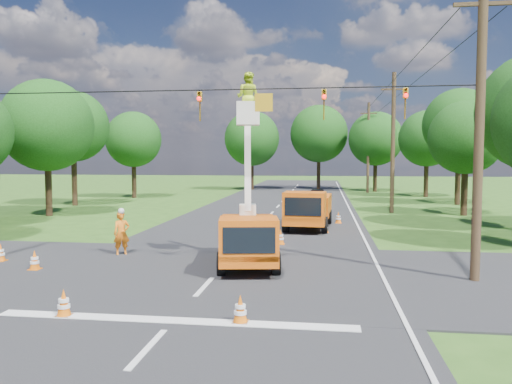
# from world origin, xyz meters

# --- Properties ---
(ground) EXTENTS (140.00, 140.00, 0.00)m
(ground) POSITION_xyz_m (0.00, 20.00, 0.00)
(ground) COLOR #2B5118
(ground) RESTS_ON ground
(road_main) EXTENTS (12.00, 100.00, 0.06)m
(road_main) POSITION_xyz_m (0.00, 20.00, 0.00)
(road_main) COLOR black
(road_main) RESTS_ON ground
(road_cross) EXTENTS (56.00, 10.00, 0.07)m
(road_cross) POSITION_xyz_m (0.00, 2.00, 0.00)
(road_cross) COLOR black
(road_cross) RESTS_ON ground
(stop_bar) EXTENTS (9.00, 0.45, 0.02)m
(stop_bar) POSITION_xyz_m (0.00, -3.20, 0.00)
(stop_bar) COLOR silver
(stop_bar) RESTS_ON ground
(edge_line) EXTENTS (0.12, 90.00, 0.02)m
(edge_line) POSITION_xyz_m (5.60, 20.00, 0.00)
(edge_line) COLOR silver
(edge_line) RESTS_ON ground
(bucket_truck) EXTENTS (2.80, 5.57, 7.15)m
(bucket_truck) POSITION_xyz_m (0.86, 3.34, 1.59)
(bucket_truck) COLOR #C34F0D
(bucket_truck) RESTS_ON ground
(second_truck) EXTENTS (2.67, 6.01, 2.20)m
(second_truck) POSITION_xyz_m (2.77, 13.08, 1.14)
(second_truck) COLOR #C34F0D
(second_truck) RESTS_ON ground
(ground_worker) EXTENTS (0.78, 0.72, 1.80)m
(ground_worker) POSITION_xyz_m (-4.57, 4.56, 0.90)
(ground_worker) COLOR #D75312
(ground_worker) RESTS_ON ground
(distant_car) EXTENTS (1.80, 3.85, 1.28)m
(distant_car) POSITION_xyz_m (3.04, 29.11, 0.64)
(distant_car) COLOR black
(distant_car) RESTS_ON ground
(traffic_cone_0) EXTENTS (0.38, 0.38, 0.71)m
(traffic_cone_0) POSITION_xyz_m (-2.84, -3.20, 0.36)
(traffic_cone_0) COLOR orange
(traffic_cone_0) RESTS_ON ground
(traffic_cone_1) EXTENTS (0.38, 0.38, 0.71)m
(traffic_cone_1) POSITION_xyz_m (1.65, -3.10, 0.36)
(traffic_cone_1) COLOR orange
(traffic_cone_1) RESTS_ON ground
(traffic_cone_2) EXTENTS (0.38, 0.38, 0.71)m
(traffic_cone_2) POSITION_xyz_m (1.68, 7.82, 0.36)
(traffic_cone_2) COLOR orange
(traffic_cone_2) RESTS_ON ground
(traffic_cone_3) EXTENTS (0.38, 0.38, 0.71)m
(traffic_cone_3) POSITION_xyz_m (3.72, 11.66, 0.36)
(traffic_cone_3) COLOR orange
(traffic_cone_3) RESTS_ON ground
(traffic_cone_4) EXTENTS (0.38, 0.38, 0.71)m
(traffic_cone_4) POSITION_xyz_m (-6.55, 1.54, 0.36)
(traffic_cone_4) COLOR orange
(traffic_cone_4) RESTS_ON ground
(traffic_cone_5) EXTENTS (0.38, 0.38, 0.71)m
(traffic_cone_5) POSITION_xyz_m (-8.68, 2.70, 0.36)
(traffic_cone_5) COLOR orange
(traffic_cone_5) RESTS_ON ground
(traffic_cone_7) EXTENTS (0.38, 0.38, 0.71)m
(traffic_cone_7) POSITION_xyz_m (4.52, 15.55, 0.36)
(traffic_cone_7) COLOR orange
(traffic_cone_7) RESTS_ON ground
(pole_right_near) EXTENTS (1.80, 0.30, 10.00)m
(pole_right_near) POSITION_xyz_m (8.50, 2.00, 5.11)
(pole_right_near) COLOR #4C3823
(pole_right_near) RESTS_ON ground
(pole_right_mid) EXTENTS (1.80, 0.30, 10.00)m
(pole_right_mid) POSITION_xyz_m (8.50, 22.00, 5.11)
(pole_right_mid) COLOR #4C3823
(pole_right_mid) RESTS_ON ground
(pole_right_far) EXTENTS (1.80, 0.30, 10.00)m
(pole_right_far) POSITION_xyz_m (8.50, 42.00, 5.11)
(pole_right_far) COLOR #4C3823
(pole_right_far) RESTS_ON ground
(signal_span) EXTENTS (18.00, 0.29, 1.07)m
(signal_span) POSITION_xyz_m (2.23, 1.99, 5.88)
(signal_span) COLOR black
(signal_span) RESTS_ON ground
(tree_left_d) EXTENTS (6.20, 6.20, 9.24)m
(tree_left_d) POSITION_xyz_m (-15.00, 17.00, 6.12)
(tree_left_d) COLOR #382616
(tree_left_d) RESTS_ON ground
(tree_left_e) EXTENTS (5.80, 5.80, 9.41)m
(tree_left_e) POSITION_xyz_m (-16.80, 24.00, 6.49)
(tree_left_e) COLOR #382616
(tree_left_e) RESTS_ON ground
(tree_left_f) EXTENTS (5.40, 5.40, 8.40)m
(tree_left_f) POSITION_xyz_m (-14.80, 32.00, 5.69)
(tree_left_f) COLOR #382616
(tree_left_f) RESTS_ON ground
(tree_right_c) EXTENTS (5.00, 5.00, 7.83)m
(tree_right_c) POSITION_xyz_m (13.20, 21.00, 5.31)
(tree_right_c) COLOR #382616
(tree_right_c) RESTS_ON ground
(tree_right_d) EXTENTS (6.00, 6.00, 9.70)m
(tree_right_d) POSITION_xyz_m (14.80, 29.00, 6.68)
(tree_right_d) COLOR #382616
(tree_right_d) RESTS_ON ground
(tree_right_e) EXTENTS (5.60, 5.60, 8.63)m
(tree_right_e) POSITION_xyz_m (13.80, 37.00, 5.81)
(tree_right_e) COLOR #382616
(tree_right_e) RESTS_ON ground
(tree_far_a) EXTENTS (6.60, 6.60, 9.50)m
(tree_far_a) POSITION_xyz_m (-5.00, 45.00, 6.19)
(tree_far_a) COLOR #382616
(tree_far_a) RESTS_ON ground
(tree_far_b) EXTENTS (7.00, 7.00, 10.32)m
(tree_far_b) POSITION_xyz_m (3.00, 47.00, 6.81)
(tree_far_b) COLOR #382616
(tree_far_b) RESTS_ON ground
(tree_far_c) EXTENTS (6.20, 6.20, 9.18)m
(tree_far_c) POSITION_xyz_m (9.50, 44.00, 6.06)
(tree_far_c) COLOR #382616
(tree_far_c) RESTS_ON ground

